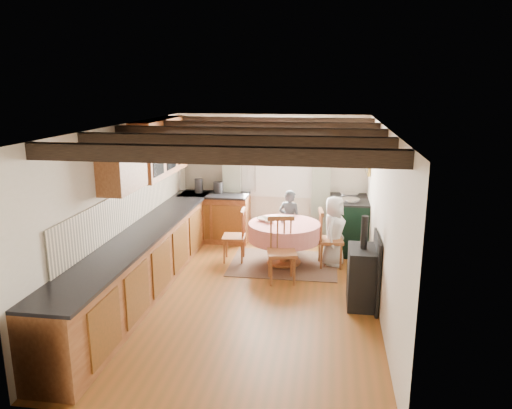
% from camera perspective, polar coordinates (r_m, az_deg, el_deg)
% --- Properties ---
extents(floor, '(3.60, 5.50, 0.00)m').
position_cam_1_polar(floor, '(7.07, -0.99, -10.65)').
color(floor, brown).
rests_on(floor, ground).
extents(ceiling, '(3.60, 5.50, 0.00)m').
position_cam_1_polar(ceiling, '(6.46, -1.08, 9.11)').
color(ceiling, white).
rests_on(ceiling, ground).
extents(wall_back, '(3.60, 0.00, 2.40)m').
position_cam_1_polar(wall_back, '(9.32, 1.81, 3.16)').
color(wall_back, silver).
rests_on(wall_back, ground).
extents(wall_front, '(3.60, 0.00, 2.40)m').
position_cam_1_polar(wall_front, '(4.14, -7.58, -11.11)').
color(wall_front, silver).
rests_on(wall_front, ground).
extents(wall_left, '(0.00, 5.50, 2.40)m').
position_cam_1_polar(wall_left, '(7.18, -15.34, -0.61)').
color(wall_left, silver).
rests_on(wall_left, ground).
extents(wall_right, '(0.00, 5.50, 2.40)m').
position_cam_1_polar(wall_right, '(6.61, 14.53, -1.80)').
color(wall_right, silver).
rests_on(wall_right, ground).
extents(beam_a, '(3.60, 0.16, 0.16)m').
position_cam_1_polar(beam_a, '(4.52, -5.39, 5.83)').
color(beam_a, black).
rests_on(beam_a, ceiling).
extents(beam_b, '(3.60, 0.16, 0.16)m').
position_cam_1_polar(beam_b, '(5.49, -2.86, 7.30)').
color(beam_b, black).
rests_on(beam_b, ceiling).
extents(beam_c, '(3.60, 0.16, 0.16)m').
position_cam_1_polar(beam_c, '(6.46, -1.08, 8.32)').
color(beam_c, black).
rests_on(beam_c, ceiling).
extents(beam_d, '(3.60, 0.16, 0.16)m').
position_cam_1_polar(beam_d, '(7.45, 0.23, 9.07)').
color(beam_d, black).
rests_on(beam_d, ceiling).
extents(beam_e, '(3.60, 0.16, 0.16)m').
position_cam_1_polar(beam_e, '(8.43, 1.25, 9.64)').
color(beam_e, black).
rests_on(beam_e, ceiling).
extents(splash_left, '(0.02, 4.50, 0.55)m').
position_cam_1_polar(splash_left, '(7.44, -14.28, -0.05)').
color(splash_left, beige).
rests_on(splash_left, wall_left).
extents(splash_back, '(1.40, 0.02, 0.55)m').
position_cam_1_polar(splash_back, '(9.47, -4.23, 3.30)').
color(splash_back, beige).
rests_on(splash_back, wall_back).
extents(base_cabinet_left, '(0.60, 5.30, 0.88)m').
position_cam_1_polar(base_cabinet_left, '(7.29, -12.79, -6.50)').
color(base_cabinet_left, '#945C34').
rests_on(base_cabinet_left, floor).
extents(base_cabinet_back, '(1.30, 0.60, 0.88)m').
position_cam_1_polar(base_cabinet_back, '(9.39, -4.83, -1.57)').
color(base_cabinet_back, '#945C34').
rests_on(base_cabinet_back, floor).
extents(worktop_left, '(0.64, 5.30, 0.04)m').
position_cam_1_polar(worktop_left, '(7.14, -12.84, -3.05)').
color(worktop_left, black).
rests_on(worktop_left, base_cabinet_left).
extents(worktop_back, '(1.30, 0.64, 0.04)m').
position_cam_1_polar(worktop_back, '(9.25, -4.91, 1.14)').
color(worktop_back, black).
rests_on(worktop_back, base_cabinet_back).
extents(wall_cabinet_glass, '(0.34, 1.80, 0.90)m').
position_cam_1_polar(wall_cabinet_glass, '(8.08, -11.15, 6.62)').
color(wall_cabinet_glass, '#945C34').
rests_on(wall_cabinet_glass, wall_left).
extents(wall_cabinet_solid, '(0.34, 0.90, 0.70)m').
position_cam_1_polar(wall_cabinet_solid, '(6.70, -15.42, 4.49)').
color(wall_cabinet_solid, '#945C34').
rests_on(wall_cabinet_solid, wall_left).
extents(window_frame, '(1.34, 0.03, 1.54)m').
position_cam_1_polar(window_frame, '(9.23, 2.44, 5.56)').
color(window_frame, white).
rests_on(window_frame, wall_back).
extents(window_pane, '(1.20, 0.01, 1.40)m').
position_cam_1_polar(window_pane, '(9.23, 2.44, 5.57)').
color(window_pane, white).
rests_on(window_pane, wall_back).
extents(curtain_left, '(0.35, 0.10, 2.10)m').
position_cam_1_polar(curtain_left, '(9.36, -2.84, 2.57)').
color(curtain_left, '#B7B7B7').
rests_on(curtain_left, wall_back).
extents(curtain_right, '(0.35, 0.10, 2.10)m').
position_cam_1_polar(curtain_right, '(9.18, 7.63, 2.23)').
color(curtain_right, '#B7B7B7').
rests_on(curtain_right, wall_back).
extents(curtain_rod, '(2.00, 0.03, 0.03)m').
position_cam_1_polar(curtain_rod, '(9.07, 2.42, 9.23)').
color(curtain_rod, black).
rests_on(curtain_rod, wall_back).
extents(wall_picture, '(0.04, 0.50, 0.60)m').
position_cam_1_polar(wall_picture, '(8.76, 13.10, 5.42)').
color(wall_picture, gold).
rests_on(wall_picture, wall_right).
extents(wall_plate, '(0.30, 0.02, 0.30)m').
position_cam_1_polar(wall_plate, '(9.14, 8.39, 5.98)').
color(wall_plate, silver).
rests_on(wall_plate, wall_back).
extents(rug, '(1.77, 1.38, 0.01)m').
position_cam_1_polar(rug, '(8.25, 3.27, -6.94)').
color(rug, brown).
rests_on(rug, floor).
extents(dining_table, '(1.18, 1.18, 0.71)m').
position_cam_1_polar(dining_table, '(8.13, 3.31, -4.63)').
color(dining_table, pink).
rests_on(dining_table, floor).
extents(chair_near, '(0.51, 0.53, 1.00)m').
position_cam_1_polar(chair_near, '(7.38, 3.05, -5.41)').
color(chair_near, brown).
rests_on(chair_near, floor).
extents(chair_left, '(0.44, 0.42, 0.91)m').
position_cam_1_polar(chair_left, '(8.26, -2.60, -3.59)').
color(chair_left, brown).
rests_on(chair_left, floor).
extents(chair_right, '(0.48, 0.46, 0.96)m').
position_cam_1_polar(chair_right, '(8.10, 8.72, -3.91)').
color(chair_right, brown).
rests_on(chair_right, floor).
extents(aga_range, '(0.69, 1.06, 0.98)m').
position_cam_1_polar(aga_range, '(8.95, 10.78, -2.23)').
color(aga_range, black).
rests_on(aga_range, floor).
extents(cast_iron_stove, '(0.38, 0.63, 1.26)m').
position_cam_1_polar(cast_iron_stove, '(6.73, 12.40, -6.49)').
color(cast_iron_stove, black).
rests_on(cast_iron_stove, floor).
extents(child_far, '(0.48, 0.39, 1.14)m').
position_cam_1_polar(child_far, '(8.71, 3.95, -1.92)').
color(child_far, '#313B40').
rests_on(child_far, floor).
extents(child_right, '(0.53, 0.66, 1.17)m').
position_cam_1_polar(child_right, '(8.14, 9.11, -3.07)').
color(child_right, silver).
rests_on(child_right, floor).
extents(bowl_a, '(0.29, 0.29, 0.05)m').
position_cam_1_polar(bowl_a, '(8.16, 0.86, -1.71)').
color(bowl_a, silver).
rests_on(bowl_a, dining_table).
extents(bowl_b, '(0.24, 0.24, 0.06)m').
position_cam_1_polar(bowl_b, '(8.04, 1.56, -1.94)').
color(bowl_b, silver).
rests_on(bowl_b, dining_table).
extents(cup, '(0.15, 0.15, 0.10)m').
position_cam_1_polar(cup, '(8.08, 3.16, -1.74)').
color(cup, silver).
rests_on(cup, dining_table).
extents(canister_tall, '(0.16, 0.16, 0.27)m').
position_cam_1_polar(canister_tall, '(9.35, -6.73, 2.20)').
color(canister_tall, '#262628').
rests_on(canister_tall, worktop_back).
extents(canister_wide, '(0.19, 0.19, 0.21)m').
position_cam_1_polar(canister_wide, '(9.31, -4.44, 2.01)').
color(canister_wide, '#262628').
rests_on(canister_wide, worktop_back).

